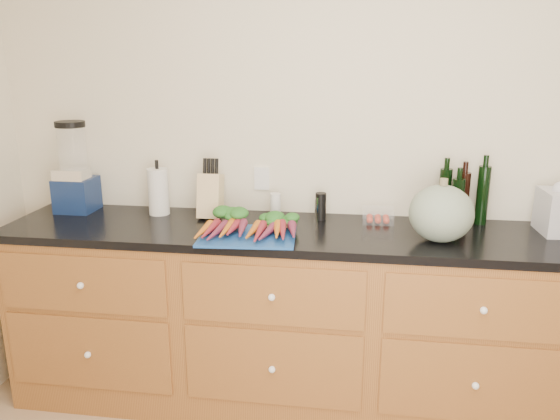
% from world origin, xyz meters
% --- Properties ---
extents(wall_back, '(4.10, 0.05, 2.60)m').
position_xyz_m(wall_back, '(0.00, 1.62, 1.30)').
color(wall_back, beige).
rests_on(wall_back, ground).
extents(cabinets, '(3.60, 0.64, 0.90)m').
position_xyz_m(cabinets, '(0.00, 1.30, 0.45)').
color(cabinets, brown).
rests_on(cabinets, ground).
extents(countertop, '(3.64, 0.62, 0.04)m').
position_xyz_m(countertop, '(0.00, 1.30, 0.92)').
color(countertop, black).
rests_on(countertop, cabinets).
extents(cutting_board, '(0.46, 0.36, 0.01)m').
position_xyz_m(cutting_board, '(-0.59, 1.14, 0.95)').
color(cutting_board, navy).
rests_on(cutting_board, countertop).
extents(carrots, '(0.45, 0.33, 0.06)m').
position_xyz_m(carrots, '(-0.59, 1.18, 0.98)').
color(carrots, '#C86517').
rests_on(carrots, cutting_board).
extents(squash, '(0.29, 0.29, 0.26)m').
position_xyz_m(squash, '(0.28, 1.21, 1.07)').
color(squash, slate).
rests_on(squash, countertop).
extents(blender_appliance, '(0.19, 0.19, 0.48)m').
position_xyz_m(blender_appliance, '(-1.59, 1.46, 1.15)').
color(blender_appliance, '#10224E').
rests_on(blender_appliance, countertop).
extents(paper_towel, '(0.11, 0.11, 0.24)m').
position_xyz_m(paper_towel, '(-1.13, 1.46, 1.06)').
color(paper_towel, silver).
rests_on(paper_towel, countertop).
extents(knife_block, '(0.11, 0.11, 0.23)m').
position_xyz_m(knife_block, '(-0.84, 1.44, 1.05)').
color(knife_block, tan).
rests_on(knife_block, countertop).
extents(grinder_salt, '(0.06, 0.06, 0.13)m').
position_xyz_m(grinder_salt, '(-0.51, 1.48, 1.00)').
color(grinder_salt, silver).
rests_on(grinder_salt, countertop).
extents(grinder_pepper, '(0.06, 0.06, 0.14)m').
position_xyz_m(grinder_pepper, '(-0.28, 1.48, 1.01)').
color(grinder_pepper, black).
rests_on(grinder_pepper, countertop).
extents(canister_chrome, '(0.05, 0.05, 0.12)m').
position_xyz_m(canister_chrome, '(-0.28, 1.48, 1.00)').
color(canister_chrome, silver).
rests_on(canister_chrome, countertop).
extents(tomato_box, '(0.15, 0.12, 0.07)m').
position_xyz_m(tomato_box, '(0.01, 1.47, 0.98)').
color(tomato_box, white).
rests_on(tomato_box, countertop).
extents(bottles, '(0.24, 0.12, 0.29)m').
position_xyz_m(bottles, '(0.42, 1.51, 1.07)').
color(bottles, black).
rests_on(bottles, countertop).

